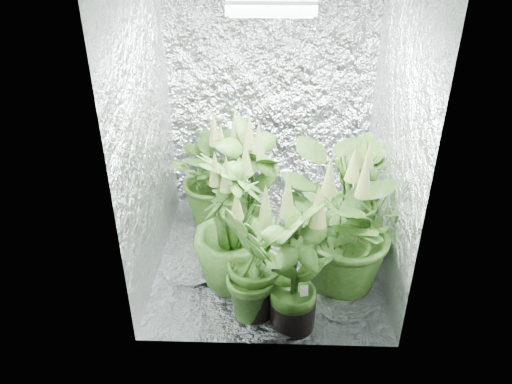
{
  "coord_description": "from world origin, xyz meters",
  "views": [
    {
      "loc": [
        0.01,
        -2.96,
        2.32
      ],
      "look_at": [
        -0.09,
        0.0,
        0.6
      ],
      "focal_mm": 35.0,
      "sensor_mm": 36.0,
      "label": 1
    }
  ],
  "objects_px": {
    "plant_e": "(342,228)",
    "plant_g": "(255,265)",
    "plant_a": "(217,174)",
    "plant_f": "(295,266)",
    "plant_b": "(251,188)",
    "plant_c": "(353,196)",
    "circulation_fan": "(343,226)",
    "plant_d": "(233,226)",
    "grow_lamp": "(271,5)"
  },
  "relations": [
    {
      "from": "grow_lamp",
      "to": "plant_a",
      "type": "xyz_separation_m",
      "value": [
        -0.42,
        0.55,
        -1.39
      ]
    },
    {
      "from": "plant_a",
      "to": "grow_lamp",
      "type": "bearing_deg",
      "value": -53.0
    },
    {
      "from": "circulation_fan",
      "to": "grow_lamp",
      "type": "bearing_deg",
      "value": -139.48
    },
    {
      "from": "plant_e",
      "to": "plant_f",
      "type": "relative_size",
      "value": 1.04
    },
    {
      "from": "plant_a",
      "to": "plant_e",
      "type": "distance_m",
      "value": 1.22
    },
    {
      "from": "plant_a",
      "to": "plant_f",
      "type": "height_order",
      "value": "plant_f"
    },
    {
      "from": "plant_c",
      "to": "plant_e",
      "type": "height_order",
      "value": "plant_e"
    },
    {
      "from": "plant_c",
      "to": "plant_d",
      "type": "distance_m",
      "value": 1.0
    },
    {
      "from": "grow_lamp",
      "to": "plant_e",
      "type": "xyz_separation_m",
      "value": [
        0.48,
        -0.27,
        -1.33
      ]
    },
    {
      "from": "plant_b",
      "to": "grow_lamp",
      "type": "bearing_deg",
      "value": -61.4
    },
    {
      "from": "plant_a",
      "to": "plant_c",
      "type": "xyz_separation_m",
      "value": [
        1.04,
        -0.3,
        -0.01
      ]
    },
    {
      "from": "plant_b",
      "to": "plant_e",
      "type": "relative_size",
      "value": 1.01
    },
    {
      "from": "circulation_fan",
      "to": "plant_c",
      "type": "bearing_deg",
      "value": 37.86
    },
    {
      "from": "plant_b",
      "to": "circulation_fan",
      "type": "bearing_deg",
      "value": -0.63
    },
    {
      "from": "plant_e",
      "to": "plant_f",
      "type": "distance_m",
      "value": 0.48
    },
    {
      "from": "plant_d",
      "to": "plant_g",
      "type": "xyz_separation_m",
      "value": [
        0.16,
        -0.31,
        -0.08
      ]
    },
    {
      "from": "plant_a",
      "to": "plant_d",
      "type": "distance_m",
      "value": 0.82
    },
    {
      "from": "plant_b",
      "to": "plant_c",
      "type": "distance_m",
      "value": 0.76
    },
    {
      "from": "plant_d",
      "to": "plant_e",
      "type": "height_order",
      "value": "plant_e"
    },
    {
      "from": "plant_a",
      "to": "circulation_fan",
      "type": "bearing_deg",
      "value": -17.59
    },
    {
      "from": "plant_b",
      "to": "plant_g",
      "type": "height_order",
      "value": "plant_b"
    },
    {
      "from": "plant_e",
      "to": "plant_g",
      "type": "relative_size",
      "value": 1.17
    },
    {
      "from": "plant_f",
      "to": "plant_g",
      "type": "relative_size",
      "value": 1.13
    },
    {
      "from": "plant_c",
      "to": "plant_g",
      "type": "distance_m",
      "value": 1.07
    },
    {
      "from": "plant_a",
      "to": "plant_d",
      "type": "bearing_deg",
      "value": -77.09
    },
    {
      "from": "grow_lamp",
      "to": "circulation_fan",
      "type": "bearing_deg",
      "value": 22.44
    },
    {
      "from": "plant_f",
      "to": "plant_a",
      "type": "bearing_deg",
      "value": 116.14
    },
    {
      "from": "plant_a",
      "to": "plant_e",
      "type": "height_order",
      "value": "plant_e"
    },
    {
      "from": "plant_c",
      "to": "plant_d",
      "type": "height_order",
      "value": "plant_d"
    },
    {
      "from": "plant_b",
      "to": "plant_d",
      "type": "bearing_deg",
      "value": -101.34
    },
    {
      "from": "plant_a",
      "to": "plant_e",
      "type": "xyz_separation_m",
      "value": [
        0.9,
        -0.83,
        0.06
      ]
    },
    {
      "from": "plant_d",
      "to": "plant_e",
      "type": "relative_size",
      "value": 1.0
    },
    {
      "from": "plant_f",
      "to": "circulation_fan",
      "type": "bearing_deg",
      "value": 64.52
    },
    {
      "from": "plant_e",
      "to": "plant_f",
      "type": "bearing_deg",
      "value": -131.38
    },
    {
      "from": "plant_d",
      "to": "plant_g",
      "type": "distance_m",
      "value": 0.35
    },
    {
      "from": "grow_lamp",
      "to": "plant_c",
      "type": "height_order",
      "value": "grow_lamp"
    },
    {
      "from": "plant_a",
      "to": "plant_g",
      "type": "xyz_separation_m",
      "value": [
        0.34,
        -1.11,
        -0.03
      ]
    },
    {
      "from": "plant_c",
      "to": "circulation_fan",
      "type": "height_order",
      "value": "plant_c"
    },
    {
      "from": "grow_lamp",
      "to": "plant_b",
      "type": "distance_m",
      "value": 1.36
    },
    {
      "from": "plant_c",
      "to": "plant_b",
      "type": "bearing_deg",
      "value": -179.23
    },
    {
      "from": "plant_c",
      "to": "circulation_fan",
      "type": "distance_m",
      "value": 0.27
    },
    {
      "from": "plant_e",
      "to": "plant_c",
      "type": "bearing_deg",
      "value": 74.25
    },
    {
      "from": "plant_a",
      "to": "plant_g",
      "type": "bearing_deg",
      "value": -72.81
    },
    {
      "from": "plant_d",
      "to": "plant_c",
      "type": "bearing_deg",
      "value": 30.39
    },
    {
      "from": "grow_lamp",
      "to": "plant_a",
      "type": "relative_size",
      "value": 0.51
    },
    {
      "from": "grow_lamp",
      "to": "plant_d",
      "type": "distance_m",
      "value": 1.38
    },
    {
      "from": "plant_d",
      "to": "circulation_fan",
      "type": "height_order",
      "value": "plant_d"
    },
    {
      "from": "plant_e",
      "to": "plant_g",
      "type": "bearing_deg",
      "value": -152.95
    },
    {
      "from": "plant_a",
      "to": "plant_d",
      "type": "xyz_separation_m",
      "value": [
        0.18,
        -0.8,
        0.05
      ]
    },
    {
      "from": "plant_c",
      "to": "grow_lamp",
      "type": "bearing_deg",
      "value": -157.77
    }
  ]
}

